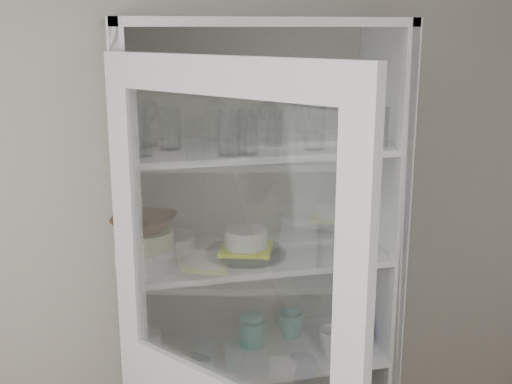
{
  "coord_description": "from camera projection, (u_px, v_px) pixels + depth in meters",
  "views": [
    {
      "loc": [
        -0.35,
        -0.91,
        2.07
      ],
      "look_at": [
        0.2,
        1.27,
        1.49
      ],
      "focal_mm": 45.0,
      "sensor_mm": 36.0,
      "label": 1
    }
  ],
  "objects": [
    {
      "name": "terracotta_bowl",
      "position": [
        144.0,
        223.0,
        2.2
      ],
      "size": [
        0.28,
        0.28,
        0.05
      ],
      "primitive_type": "imported",
      "rotation": [
        0.0,
        0.0,
        -0.4
      ],
      "color": "brown",
      "rests_on": "cream_bowl"
    },
    {
      "name": "tumbler_11",
      "position": [
        273.0,
        128.0,
        2.26
      ],
      "size": [
        0.07,
        0.07,
        0.12
      ],
      "primitive_type": "cylinder",
      "rotation": [
        0.0,
        0.0,
        -0.11
      ],
      "color": "silver",
      "rests_on": "shelf_glass"
    },
    {
      "name": "tumbler_2",
      "position": [
        248.0,
        134.0,
        2.1
      ],
      "size": [
        0.08,
        0.08,
        0.14
      ],
      "primitive_type": "cylinder",
      "rotation": [
        0.0,
        0.0,
        -0.24
      ],
      "color": "silver",
      "rests_on": "shelf_glass"
    },
    {
      "name": "goblet_2",
      "position": [
        269.0,
        119.0,
        2.35
      ],
      "size": [
        0.07,
        0.07,
        0.16
      ],
      "primitive_type": null,
      "color": "silver",
      "rests_on": "shelf_glass"
    },
    {
      "name": "tumbler_9",
      "position": [
        244.0,
        127.0,
        2.28
      ],
      "size": [
        0.07,
        0.07,
        0.13
      ],
      "primitive_type": "cylinder",
      "rotation": [
        0.0,
        0.0,
        -0.2
      ],
      "color": "silver",
      "rests_on": "shelf_glass"
    },
    {
      "name": "mug_blue",
      "position": [
        359.0,
        331.0,
        2.53
      ],
      "size": [
        0.12,
        0.12,
        0.09
      ],
      "primitive_type": "imported",
      "rotation": [
        0.0,
        0.0,
        0.07
      ],
      "color": "navy",
      "rests_on": "shelf_mugs"
    },
    {
      "name": "tumbler_6",
      "position": [
        379.0,
        127.0,
        2.24
      ],
      "size": [
        0.08,
        0.08,
        0.14
      ],
      "primitive_type": "cylinder",
      "rotation": [
        0.0,
        0.0,
        -0.16
      ],
      "color": "silver",
      "rests_on": "shelf_glass"
    },
    {
      "name": "goblet_0",
      "position": [
        148.0,
        121.0,
        2.24
      ],
      "size": [
        0.08,
        0.08,
        0.18
      ],
      "primitive_type": null,
      "color": "silver",
      "rests_on": "shelf_glass"
    },
    {
      "name": "goblet_3",
      "position": [
        301.0,
        117.0,
        2.41
      ],
      "size": [
        0.07,
        0.07,
        0.16
      ],
      "primitive_type": null,
      "color": "silver",
      "rests_on": "shelf_glass"
    },
    {
      "name": "glass_platter",
      "position": [
        246.0,
        252.0,
        2.35
      ],
      "size": [
        0.35,
        0.35,
        0.02
      ],
      "primitive_type": "cylinder",
      "rotation": [
        0.0,
        0.0,
        0.2
      ],
      "color": "silver",
      "rests_on": "shelf_plates"
    },
    {
      "name": "pantry_cabinet",
      "position": [
        252.0,
        323.0,
        2.52
      ],
      "size": [
        1.0,
        0.45,
        2.1
      ],
      "color": "silver",
      "rests_on": "floor"
    },
    {
      "name": "tumbler_4",
      "position": [
        314.0,
        127.0,
        2.19
      ],
      "size": [
        0.08,
        0.08,
        0.15
      ],
      "primitive_type": "cylinder",
      "rotation": [
        0.0,
        0.0,
        0.1
      ],
      "color": "silver",
      "rests_on": "shelf_glass"
    },
    {
      "name": "tumbler_10",
      "position": [
        233.0,
        127.0,
        2.27
      ],
      "size": [
        0.08,
        0.08,
        0.13
      ],
      "primitive_type": "cylinder",
      "rotation": [
        0.0,
        0.0,
        -0.34
      ],
      "color": "silver",
      "rests_on": "shelf_glass"
    },
    {
      "name": "teal_jar",
      "position": [
        252.0,
        331.0,
        2.5
      ],
      "size": [
        0.1,
        0.1,
        0.12
      ],
      "color": "#1B7C76",
      "rests_on": "shelf_mugs"
    },
    {
      "name": "white_ramekin",
      "position": [
        246.0,
        238.0,
        2.33
      ],
      "size": [
        0.2,
        0.2,
        0.07
      ],
      "primitive_type": "cylinder",
      "rotation": [
        0.0,
        0.0,
        0.35
      ],
      "color": "silver",
      "rests_on": "yellow_trivet"
    },
    {
      "name": "plate_stack_front",
      "position": [
        146.0,
        256.0,
        2.23
      ],
      "size": [
        0.21,
        0.21,
        0.07
      ],
      "primitive_type": "cylinder",
      "color": "silver",
      "rests_on": "shelf_plates"
    },
    {
      "name": "goblet_1",
      "position": [
        217.0,
        118.0,
        2.35
      ],
      "size": [
        0.08,
        0.08,
        0.17
      ],
      "primitive_type": null,
      "color": "silver",
      "rests_on": "shelf_glass"
    },
    {
      "name": "tumbler_0",
      "position": [
        141.0,
        137.0,
        2.07
      ],
      "size": [
        0.07,
        0.07,
        0.13
      ],
      "primitive_type": "cylinder",
      "rotation": [
        0.0,
        0.0,
        0.15
      ],
      "color": "silver",
      "rests_on": "shelf_glass"
    },
    {
      "name": "tumbler_3",
      "position": [
        229.0,
        133.0,
        2.09
      ],
      "size": [
        0.1,
        0.1,
        0.15
      ],
      "primitive_type": "cylinder",
      "rotation": [
        0.0,
        0.0,
        0.41
      ],
      "color": "silver",
      "rests_on": "shelf_glass"
    },
    {
      "name": "tumbler_7",
      "position": [
        139.0,
        128.0,
        2.18
      ],
      "size": [
        0.08,
        0.08,
        0.15
      ],
      "primitive_type": "cylinder",
      "rotation": [
        0.0,
        0.0,
        -0.02
      ],
      "color": "silver",
      "rests_on": "shelf_glass"
    },
    {
      "name": "tumbler_1",
      "position": [
        236.0,
        134.0,
        2.1
      ],
      "size": [
        0.08,
        0.08,
        0.14
      ],
      "primitive_type": "cylinder",
      "rotation": [
        0.0,
        0.0,
        0.11
      ],
      "color": "silver",
      "rests_on": "shelf_glass"
    },
    {
      "name": "tumbler_8",
      "position": [
        170.0,
        128.0,
        2.19
      ],
      "size": [
        0.07,
        0.07,
        0.15
      ],
      "primitive_type": "cylinder",
      "rotation": [
        0.0,
        0.0,
        0.01
      ],
      "color": "silver",
      "rests_on": "shelf_glass"
    },
    {
      "name": "white_canister",
      "position": [
        149.0,
        347.0,
        2.38
      ],
      "size": [
        0.11,
        0.11,
        0.12
      ],
      "primitive_type": "cylinder",
      "rotation": [
        0.0,
        0.0,
        -0.08
      ],
      "color": "silver",
      "rests_on": "shelf_mugs"
    },
    {
      "name": "grey_bowl_stack",
      "position": [
        353.0,
        220.0,
        2.47
      ],
      "size": [
        0.14,
        0.14,
        0.18
      ],
      "primitive_type": "cylinder",
      "color": "silver",
      "rests_on": "shelf_plates"
    },
    {
      "name": "mug_white",
      "position": [
        333.0,
        342.0,
        2.43
      ],
      "size": [
        0.14,
        0.14,
        0.1
      ],
      "primitive_type": "imported",
      "rotation": [
        0.0,
        0.0,
        -0.32
      ],
      "color": "silver",
      "rests_on": "shelf_mugs"
    },
    {
      "name": "plate_stack_back",
      "position": [
        168.0,
        242.0,
        2.4
      ],
      "size": [
        0.21,
        0.21,
        0.06
      ],
      "primitive_type": "cylinder",
      "color": "silver",
      "rests_on": "shelf_plates"
    },
    {
      "name": "tumbler_5",
      "position": [
        354.0,
        128.0,
        2.21
      ],
      "size": [
        0.09,
        0.09,
        0.14
      ],
      "primitive_type": "cylinder",
      "rotation": [
        0.0,
        0.0,
        -0.39
      ],
      "color": "silver",
      "rests_on": "shelf_glass"
    },
    {
      "name": "cream_bowl",
      "position": [
        145.0,
        239.0,
        2.21
      ],
      "size": [
        0.24,
        0.24,
        0.06
      ],
      "primitive_type": "cylinder",
      "rotation": [
        0.0,
        0.0,
        -0.29
      ],
      "color": "beige",
      "rests_on": "plate_stack_front"
    },
    {
      "name": "yellow_trivet",
      "position": [
        246.0,
        248.0,
        2.34
      ],
      "size": [
        0.24,
        0.24,
        0.01
      ],
      "primitive_type": "cube",
      "rotation": [
        0.0,
        0.0,
        -0.35
      ],
      "color": "#FBFF24",
      "rests_on": "glass_platter"
    },
    {
      "name": "wall_back",
      "position": [
        193.0,
        227.0,
        2.54
      ],
      "size": [
        3.6,
        0.02,
        2.6
      ],
      "primitive_type": "cube",
      "color": "#A5A2A0",
      "rests_on": "ground"
    },
    {
      "name": "mug_teal",
      "position": [
        291.0,
        324.0,
        2.57
      ],
      "size": [
        0.11,
        0.11,
        0.1
      ],
      "primitive_type": "imported",
      "rotation": [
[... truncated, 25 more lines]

